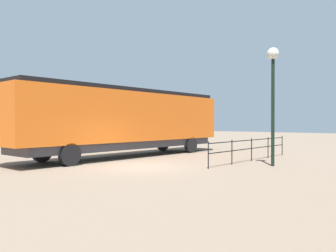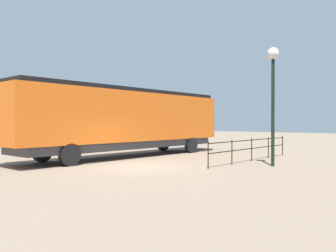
% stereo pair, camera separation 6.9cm
% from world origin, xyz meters
% --- Properties ---
extents(ground_plane, '(120.00, 120.00, 0.00)m').
position_xyz_m(ground_plane, '(0.00, 0.00, 0.00)').
color(ground_plane, '#84705B').
extents(locomotive, '(2.89, 15.09, 4.13)m').
position_xyz_m(locomotive, '(-3.99, 3.35, 2.31)').
color(locomotive, orange).
rests_on(locomotive, ground_plane).
extents(lamp_post, '(0.57, 0.57, 5.69)m').
position_xyz_m(lamp_post, '(4.69, 4.31, 4.22)').
color(lamp_post, black).
rests_on(lamp_post, ground_plane).
extents(platform_fence, '(0.05, 8.43, 1.24)m').
position_xyz_m(platform_fence, '(2.89, 5.67, 0.81)').
color(platform_fence, black).
rests_on(platform_fence, ground_plane).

